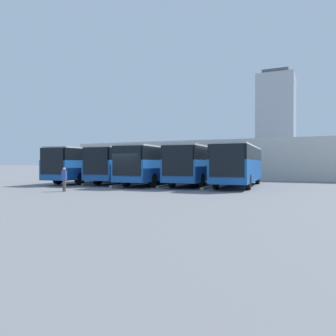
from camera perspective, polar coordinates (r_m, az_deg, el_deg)
name	(u,v)px	position (r m, az deg, el deg)	size (l,w,h in m)	color
ground_plane	(125,188)	(24.04, -7.43, -3.54)	(600.00, 600.00, 0.00)	slate
bus_0	(239,164)	(26.58, 12.29, 0.71)	(3.44, 11.28, 3.20)	#19519E
curb_divider_0	(212,186)	(25.51, 7.61, -3.13)	(0.24, 6.08, 0.15)	#9E9E99
bus_1	(198,164)	(27.74, 5.31, 0.73)	(3.44, 11.28, 3.20)	#19519E
curb_divider_1	(171,185)	(26.93, 0.61, -2.92)	(0.24, 6.08, 0.15)	#9E9E99
bus_2	(156,164)	(28.27, -2.03, 0.73)	(3.44, 11.28, 3.20)	#19519E
curb_divider_2	(129,184)	(27.75, -6.80, -2.81)	(0.24, 6.08, 0.15)	#9E9E99
bus_3	(128,164)	(30.86, -6.96, 0.73)	(3.44, 11.28, 3.20)	#19519E
curb_divider_3	(102,183)	(30.54, -11.39, -2.49)	(0.24, 6.08, 0.15)	#9E9E99
bus_4	(91,164)	(32.06, -13.22, 0.72)	(3.44, 11.28, 3.20)	#19519E
pedestrian	(64,179)	(22.23, -17.62, -1.77)	(0.48, 0.48, 1.55)	brown
station_building	(215,160)	(44.42, 8.25, 1.39)	(34.75, 16.08, 4.54)	beige
office_tower	(276,120)	(187.02, 18.31, 7.88)	(18.91, 18.91, 51.37)	#ADB2B7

